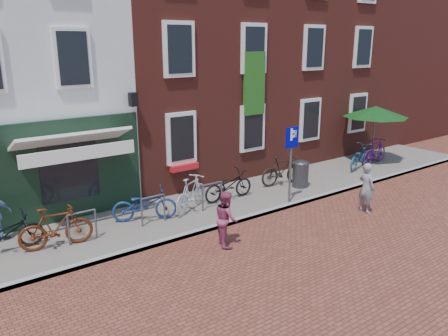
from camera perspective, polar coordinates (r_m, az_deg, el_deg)
ground at (r=12.58m, az=-0.27°, el=-7.69°), size 80.00×80.00×0.00m
sidewalk at (r=14.23m, az=-0.53°, el=-4.60°), size 24.00×3.00×0.10m
building_brick_mid at (r=18.54m, az=-8.23°, el=15.65°), size 6.00×8.00×10.00m
building_brick_right at (r=22.01m, az=6.23°, el=15.74°), size 6.00×8.00×10.00m
filler_right at (r=26.80m, az=16.91°, el=14.12°), size 7.00×8.00×9.00m
litter_bin at (r=15.79m, az=9.79°, el=-0.52°), size 0.56×0.56×1.03m
parking_sign at (r=13.93m, az=8.61°, el=2.14°), size 0.50×0.08×2.43m
parasol at (r=19.58m, az=18.88°, el=7.10°), size 2.66×2.66×2.46m
woman at (r=14.14m, az=17.77°, el=-2.41°), size 0.42×0.60×1.55m
boy at (r=11.34m, az=0.28°, el=-6.47°), size 0.76×0.85×1.44m
bicycle_0 at (r=12.03m, az=-26.31°, el=-7.58°), size 1.85×0.73×0.96m
bicycle_1 at (r=11.79m, az=-20.74°, el=-7.12°), size 1.83×0.78×1.06m
bicycle_2 at (r=12.88m, az=-10.15°, el=-4.60°), size 1.93×1.30×0.96m
bicycle_3 at (r=13.45m, az=-4.25°, el=-3.25°), size 1.79×1.30×1.06m
bicycle_4 at (r=14.31m, az=0.57°, el=-2.23°), size 1.83×0.64×0.96m
bicycle_5 at (r=15.93m, az=7.50°, el=-0.28°), size 1.82×0.72×1.06m
bicycle_6 at (r=18.65m, az=16.95°, el=1.39°), size 1.93×1.16×0.96m
bicycle_7 at (r=19.54m, az=18.79°, el=2.03°), size 1.82×0.75×1.06m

